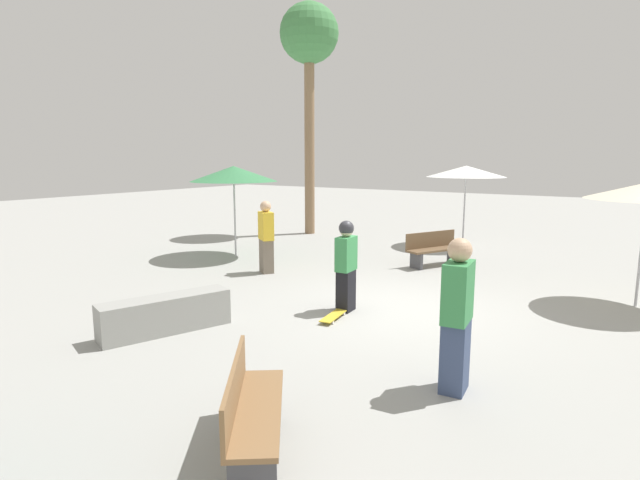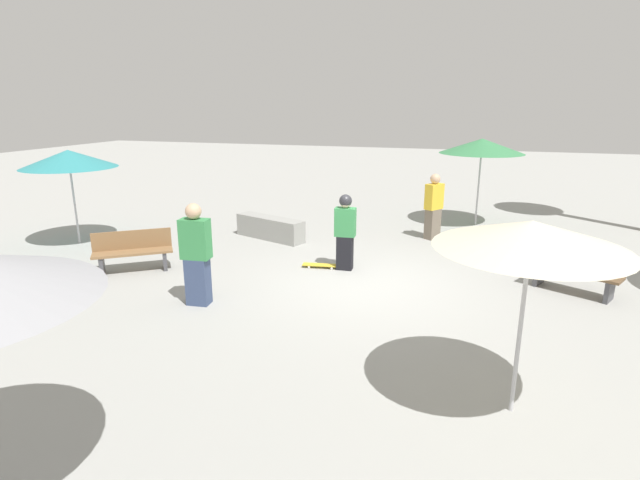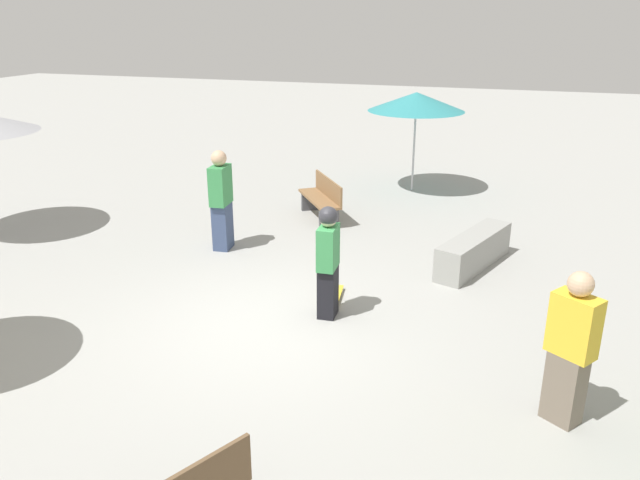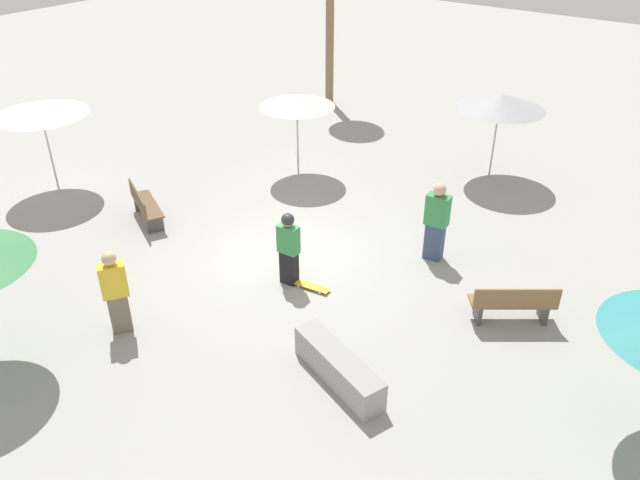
{
  "view_description": "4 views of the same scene",
  "coord_description": "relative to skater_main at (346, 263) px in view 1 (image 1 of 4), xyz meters",
  "views": [
    {
      "loc": [
        3.62,
        -8.04,
        2.71
      ],
      "look_at": [
        -1.18,
        -0.68,
        1.25
      ],
      "focal_mm": 28.0,
      "sensor_mm": 36.0,
      "label": 1
    },
    {
      "loc": [
        9.15,
        1.97,
        3.47
      ],
      "look_at": [
        -0.38,
        -1.04,
        0.69
      ],
      "focal_mm": 28.0,
      "sensor_mm": 36.0,
      "label": 2
    },
    {
      "loc": [
        -3.07,
        7.06,
        4.08
      ],
      "look_at": [
        -0.48,
        -0.88,
        1.02
      ],
      "focal_mm": 35.0,
      "sensor_mm": 36.0,
      "label": 3
    },
    {
      "loc": [
        -9.0,
        -7.46,
        7.49
      ],
      "look_at": [
        -0.19,
        -1.01,
        0.93
      ],
      "focal_mm": 35.0,
      "sensor_mm": 36.0,
      "label": 4
    }
  ],
  "objects": [
    {
      "name": "shade_umbrella_white",
      "position": [
        -0.3,
        7.71,
        1.41
      ],
      "size": [
        2.36,
        2.36,
        2.46
      ],
      "color": "#B7B7BC",
      "rests_on": "ground_plane"
    },
    {
      "name": "concrete_ledge",
      "position": [
        -1.81,
        -2.49,
        -0.59
      ],
      "size": [
        1.12,
        2.05,
        0.57
      ],
      "rotation": [
        0.0,
        0.0,
        1.22
      ],
      "color": "gray",
      "rests_on": "ground_plane"
    },
    {
      "name": "ground_plane",
      "position": [
        0.69,
        0.59,
        -0.88
      ],
      "size": [
        60.0,
        60.0,
        0.0
      ],
      "primitive_type": "plane",
      "color": "#9E9E99"
    },
    {
      "name": "bystander_far",
      "position": [
        2.62,
        -1.98,
        0.03
      ],
      "size": [
        0.32,
        0.52,
        1.82
      ],
      "rotation": [
        0.0,
        0.0,
        4.81
      ],
      "color": "#38476B",
      "rests_on": "ground_plane"
    },
    {
      "name": "bench_far",
      "position": [
        1.45,
        -4.23,
        -0.45
      ],
      "size": [
        1.3,
        1.55,
        0.85
      ],
      "rotation": [
        0.0,
        0.0,
        5.34
      ],
      "color": "#47474C",
      "rests_on": "ground_plane"
    },
    {
      "name": "shade_umbrella_green",
      "position": [
        -5.04,
        2.62,
        1.39
      ],
      "size": [
        2.35,
        2.35,
        2.48
      ],
      "color": "#B7B7BC",
      "rests_on": "ground_plane"
    },
    {
      "name": "bystander_watching",
      "position": [
        -3.08,
        1.55,
        -0.02
      ],
      "size": [
        0.53,
        0.48,
        1.71
      ],
      "rotation": [
        0.0,
        0.0,
        2.54
      ],
      "color": "#726656",
      "rests_on": "ground_plane"
    },
    {
      "name": "skater_main",
      "position": [
        0.0,
        0.0,
        0.0
      ],
      "size": [
        0.27,
        0.44,
        1.62
      ],
      "rotation": [
        0.0,
        0.0,
        4.77
      ],
      "color": "black",
      "rests_on": "ground_plane"
    },
    {
      "name": "palm_tree_right",
      "position": [
        -5.71,
        7.23,
        5.65
      ],
      "size": [
        2.01,
        2.01,
        7.86
      ],
      "color": "#896B4C",
      "rests_on": "ground_plane"
    },
    {
      "name": "bench_near",
      "position": [
        -0.02,
        4.46,
        -0.45
      ],
      "size": [
        1.11,
        1.63,
        0.85
      ],
      "rotation": [
        0.0,
        0.0,
        4.25
      ],
      "color": "#47474C",
      "rests_on": "ground_plane"
    },
    {
      "name": "skateboard",
      "position": [
        0.07,
        -0.51,
        -0.82
      ],
      "size": [
        0.31,
        0.82,
        0.07
      ],
      "rotation": [
        0.0,
        0.0,
        4.86
      ],
      "color": "gold",
      "rests_on": "ground_plane"
    }
  ]
}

